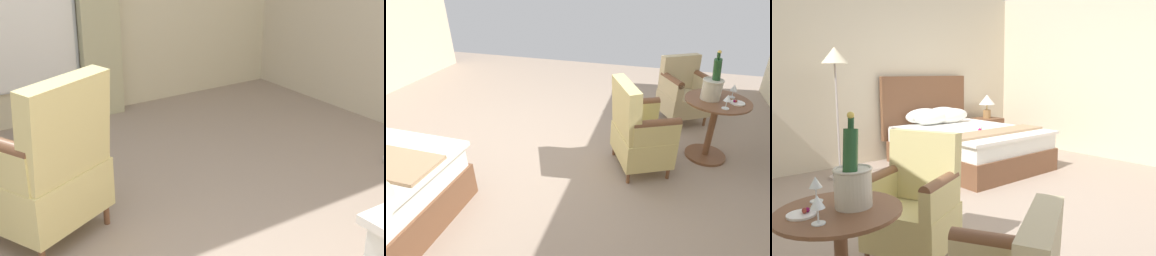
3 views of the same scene
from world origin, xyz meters
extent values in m
cylinder|color=brown|center=(-1.54, -0.03, 0.06)|extent=(0.04, 0.04, 0.13)
cylinder|color=brown|center=(-1.17, 0.15, 0.06)|extent=(0.04, 0.04, 0.13)
cube|color=#D4C47E|center=(-1.24, -0.17, 0.28)|extent=(0.70, 0.75, 0.30)
cube|color=#D4C47E|center=(-1.07, -0.08, 0.69)|extent=(0.38, 0.57, 0.53)
cube|color=#D4C47E|center=(-1.37, 0.04, 0.53)|extent=(0.45, 0.28, 0.21)
cylinder|color=brown|center=(-1.37, 0.04, 0.64)|extent=(0.45, 0.28, 0.09)
cube|color=#D4C47E|center=(-1.16, -0.40, 0.53)|extent=(0.45, 0.28, 0.21)
camera|label=1|loc=(1.40, -0.92, 1.69)|focal=50.00mm
camera|label=2|loc=(-1.33, 2.55, 1.92)|focal=28.00mm
camera|label=3|loc=(-2.68, -2.38, 1.40)|focal=35.00mm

